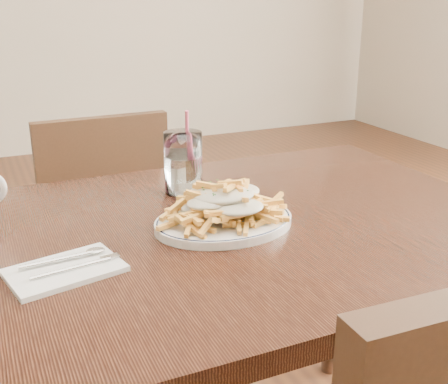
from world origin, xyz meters
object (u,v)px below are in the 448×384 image
table (218,261)px  water_glass (183,166)px  chair_far (101,223)px  loaded_fries (224,200)px  fries_plate (224,222)px

table → water_glass: 0.25m
chair_far → loaded_fries: size_ratio=3.67×
chair_far → water_glass: (0.08, -0.55, 0.33)m
loaded_fries → fries_plate: bearing=126.9°
chair_far → water_glass: bearing=-81.3°
loaded_fries → water_glass: bearing=90.3°
table → chair_far: (-0.08, 0.76, -0.19)m
table → water_glass: water_glass is taller
fries_plate → loaded_fries: (0.00, -0.00, 0.04)m
chair_far → loaded_fries: 0.84m
water_glass → fries_plate: bearing=-89.7°
water_glass → chair_far: bearing=98.7°
table → chair_far: chair_far is taller
fries_plate → loaded_fries: loaded_fries is taller
table → loaded_fries: size_ratio=5.24×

